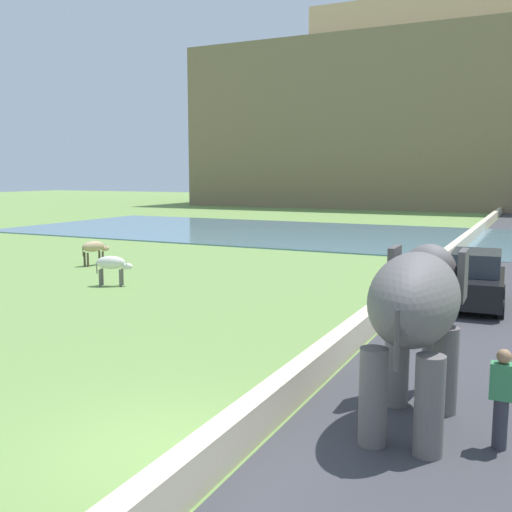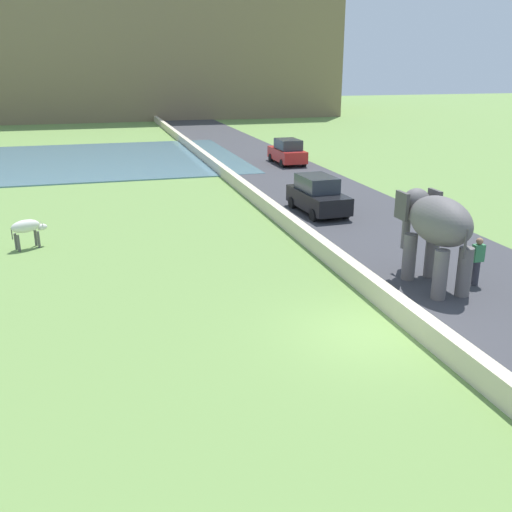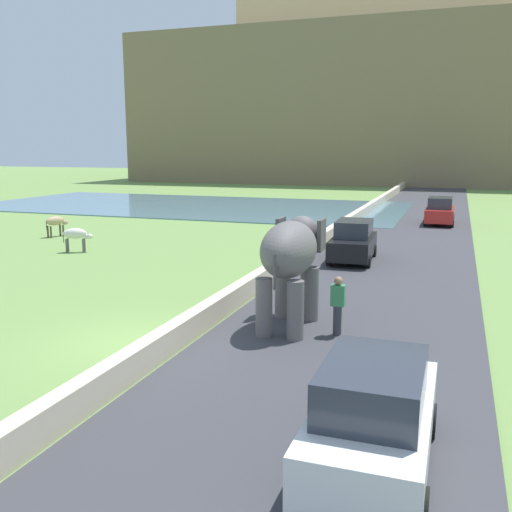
{
  "view_description": "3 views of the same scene",
  "coord_description": "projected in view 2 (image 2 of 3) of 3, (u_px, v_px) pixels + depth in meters",
  "views": [
    {
      "loc": [
        5.18,
        -7.15,
        4.23
      ],
      "look_at": [
        -2.28,
        8.25,
        1.84
      ],
      "focal_mm": 41.37,
      "sensor_mm": 36.0,
      "label": 1
    },
    {
      "loc": [
        -6.7,
        -12.67,
        6.84
      ],
      "look_at": [
        -2.19,
        3.34,
        1.28
      ],
      "focal_mm": 40.57,
      "sensor_mm": 36.0,
      "label": 2
    },
    {
      "loc": [
        7.58,
        -12.13,
        4.91
      ],
      "look_at": [
        1.37,
        5.53,
        1.35
      ],
      "focal_mm": 40.2,
      "sensor_mm": 36.0,
      "label": 3
    }
  ],
  "objects": [
    {
      "name": "car_black",
      "position": [
        318.0,
        195.0,
        27.4
      ],
      "size": [
        1.95,
        4.08,
        1.8
      ],
      "color": "black",
      "rests_on": "ground"
    },
    {
      "name": "ground_plane",
      "position": [
        368.0,
        332.0,
        15.46
      ],
      "size": [
        220.0,
        220.0,
        0.0
      ],
      "primitive_type": "plane",
      "color": "#6B8E47"
    },
    {
      "name": "barrier_wall",
      "position": [
        243.0,
        187.0,
        32.09
      ],
      "size": [
        0.4,
        110.0,
        0.67
      ],
      "primitive_type": "cube",
      "color": "beige",
      "rests_on": "ground"
    },
    {
      "name": "elephant",
      "position": [
        435.0,
        225.0,
        18.03
      ],
      "size": [
        1.44,
        3.47,
        2.99
      ],
      "color": "#605B5B",
      "rests_on": "ground"
    },
    {
      "name": "car_red",
      "position": [
        287.0,
        152.0,
        40.8
      ],
      "size": [
        1.8,
        4.0,
        1.8
      ],
      "color": "red",
      "rests_on": "ground"
    },
    {
      "name": "hill_distant",
      "position": [
        87.0,
        37.0,
        79.25
      ],
      "size": [
        64.0,
        28.0,
        20.66
      ],
      "primitive_type": "cube",
      "color": "#7F6B4C",
      "rests_on": "ground"
    },
    {
      "name": "cow_white",
      "position": [
        27.0,
        228.0,
        22.23
      ],
      "size": [
        1.4,
        0.9,
        1.15
      ],
      "color": "silver",
      "rests_on": "ground"
    },
    {
      "name": "person_beside_elephant",
      "position": [
        477.0,
        261.0,
        18.39
      ],
      "size": [
        0.36,
        0.22,
        1.63
      ],
      "color": "#33333D",
      "rests_on": "ground"
    },
    {
      "name": "road_surface",
      "position": [
        295.0,
        182.0,
        34.99
      ],
      "size": [
        7.0,
        120.0,
        0.06
      ],
      "primitive_type": "cube",
      "color": "#38383D",
      "rests_on": "ground"
    }
  ]
}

